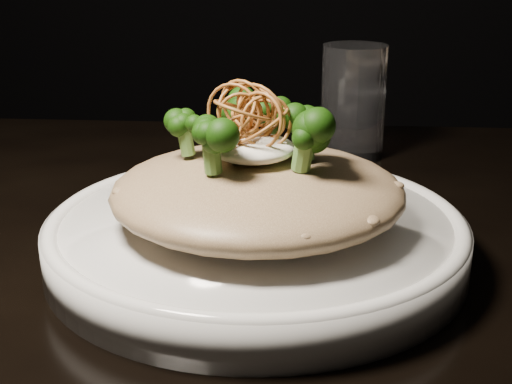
# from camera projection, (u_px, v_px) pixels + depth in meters

# --- Properties ---
(table) EXTENTS (1.10, 0.80, 0.75)m
(table) POSITION_uv_depth(u_px,v_px,m) (333.00, 336.00, 0.61)
(table) COLOR black
(table) RESTS_ON ground
(plate) EXTENTS (0.32, 0.32, 0.03)m
(plate) POSITION_uv_depth(u_px,v_px,m) (256.00, 238.00, 0.55)
(plate) COLOR white
(plate) RESTS_ON table
(risotto) EXTENTS (0.22, 0.22, 0.05)m
(risotto) POSITION_uv_depth(u_px,v_px,m) (258.00, 191.00, 0.53)
(risotto) COLOR brown
(risotto) RESTS_ON plate
(broccoli) EXTENTS (0.14, 0.14, 0.05)m
(broccoli) POSITION_uv_depth(u_px,v_px,m) (250.00, 123.00, 0.53)
(broccoli) COLOR black
(broccoli) RESTS_ON risotto
(cheese) EXTENTS (0.06, 0.06, 0.02)m
(cheese) POSITION_uv_depth(u_px,v_px,m) (253.00, 148.00, 0.52)
(cheese) COLOR white
(cheese) RESTS_ON risotto
(shallots) EXTENTS (0.06, 0.06, 0.04)m
(shallots) POSITION_uv_depth(u_px,v_px,m) (250.00, 109.00, 0.52)
(shallots) COLOR brown
(shallots) RESTS_ON cheese
(drinking_glass) EXTENTS (0.09, 0.09, 0.13)m
(drinking_glass) POSITION_uv_depth(u_px,v_px,m) (353.00, 102.00, 0.80)
(drinking_glass) COLOR white
(drinking_glass) RESTS_ON table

